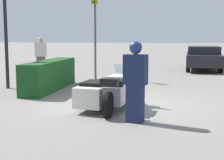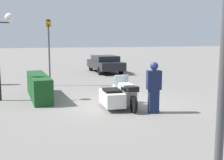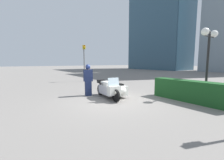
# 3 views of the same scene
# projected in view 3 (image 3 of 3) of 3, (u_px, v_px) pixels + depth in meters

# --- Properties ---
(ground_plane) EXTENTS (160.00, 160.00, 0.00)m
(ground_plane) POSITION_uv_depth(u_px,v_px,m) (114.00, 101.00, 7.30)
(ground_plane) COLOR slate
(police_motorcycle) EXTENTS (2.40, 1.40, 1.14)m
(police_motorcycle) POSITION_uv_depth(u_px,v_px,m) (113.00, 89.00, 7.96)
(police_motorcycle) COLOR black
(police_motorcycle) RESTS_ON ground
(officer_rider) EXTENTS (0.40, 0.54, 1.76)m
(officer_rider) POSITION_uv_depth(u_px,v_px,m) (88.00, 79.00, 8.38)
(officer_rider) COLOR #192347
(officer_rider) RESTS_ON ground
(hedge_bush_curbside) EXTENTS (3.71, 0.72, 1.01)m
(hedge_bush_curbside) POSITION_uv_depth(u_px,v_px,m) (191.00, 91.00, 7.15)
(hedge_bush_curbside) COLOR #19471E
(hedge_bush_curbside) RESTS_ON ground
(twin_lamp_post) EXTENTS (0.38, 1.42, 3.58)m
(twin_lamp_post) POSITION_uv_depth(u_px,v_px,m) (209.00, 43.00, 7.78)
(twin_lamp_post) COLOR black
(twin_lamp_post) RESTS_ON ground
(traffic_light_far) EXTENTS (0.23, 0.27, 3.54)m
(traffic_light_far) POSITION_uv_depth(u_px,v_px,m) (84.00, 58.00, 14.60)
(traffic_light_far) COLOR #4C4C4C
(traffic_light_far) RESTS_ON ground
(office_building_side) EXTENTS (15.55, 8.21, 24.32)m
(office_building_side) POSITION_uv_depth(u_px,v_px,m) (159.00, 24.00, 40.44)
(office_building_side) COLOR #2D4C60
(office_building_side) RESTS_ON ground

